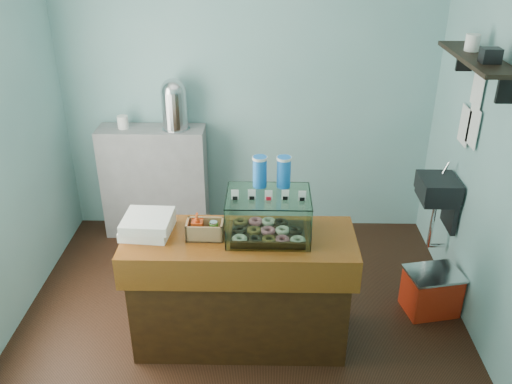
{
  "coord_description": "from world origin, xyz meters",
  "views": [
    {
      "loc": [
        0.18,
        -3.41,
        2.85
      ],
      "look_at": [
        0.11,
        -0.15,
        1.19
      ],
      "focal_mm": 38.0,
      "sensor_mm": 36.0,
      "label": 1
    }
  ],
  "objects_px": {
    "counter": "(240,289)",
    "display_case": "(268,212)",
    "coffee_urn": "(174,103)",
    "red_cooler": "(431,291)"
  },
  "relations": [
    {
      "from": "counter",
      "to": "red_cooler",
      "type": "bearing_deg",
      "value": 13.6
    },
    {
      "from": "display_case",
      "to": "coffee_urn",
      "type": "relative_size",
      "value": 1.2
    },
    {
      "from": "coffee_urn",
      "to": "display_case",
      "type": "bearing_deg",
      "value": -60.35
    },
    {
      "from": "coffee_urn",
      "to": "red_cooler",
      "type": "xyz_separation_m",
      "value": [
        2.17,
        -1.2,
        -1.16
      ]
    },
    {
      "from": "display_case",
      "to": "coffee_urn",
      "type": "distance_m",
      "value": 1.76
    },
    {
      "from": "counter",
      "to": "display_case",
      "type": "xyz_separation_m",
      "value": [
        0.2,
        0.06,
        0.61
      ]
    },
    {
      "from": "counter",
      "to": "coffee_urn",
      "type": "relative_size",
      "value": 3.37
    },
    {
      "from": "counter",
      "to": "red_cooler",
      "type": "relative_size",
      "value": 3.39
    },
    {
      "from": "display_case",
      "to": "red_cooler",
      "type": "bearing_deg",
      "value": 13.54
    },
    {
      "from": "counter",
      "to": "coffee_urn",
      "type": "xyz_separation_m",
      "value": [
        -0.66,
        1.56,
        0.89
      ]
    }
  ]
}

